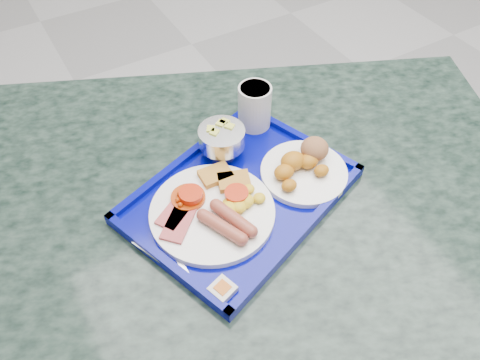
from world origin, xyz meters
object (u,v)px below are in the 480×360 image
object	(u,v)px
fruit_bowl	(222,138)
juice_cup	(255,105)
main_plate	(215,209)
bread_plate	(304,166)
table	(247,238)
tray	(240,195)

from	to	relation	value
fruit_bowl	juice_cup	xyz separation A→B (m)	(0.10, 0.04, 0.01)
main_plate	bread_plate	size ratio (longest dim) A/B	1.35
main_plate	table	bearing A→B (deg)	22.23
table	bread_plate	world-z (taller)	bread_plate
tray	main_plate	distance (m)	0.07
fruit_bowl	juice_cup	distance (m)	0.11
bread_plate	juice_cup	size ratio (longest dim) A/B	1.74
main_plate	juice_cup	bearing A→B (deg)	42.51
main_plate	tray	bearing A→B (deg)	15.33
table	main_plate	size ratio (longest dim) A/B	5.95
table	main_plate	xyz separation A→B (m)	(-0.09, -0.04, 0.22)
main_plate	bread_plate	bearing A→B (deg)	0.48
tray	bread_plate	bearing A→B (deg)	-6.38
table	fruit_bowl	size ratio (longest dim) A/B	14.61
bread_plate	juice_cup	bearing A→B (deg)	93.62
table	main_plate	world-z (taller)	main_plate
table	tray	world-z (taller)	tray
fruit_bowl	juice_cup	world-z (taller)	juice_cup
table	bread_plate	distance (m)	0.25
tray	juice_cup	size ratio (longest dim) A/B	4.99
table	fruit_bowl	xyz separation A→B (m)	(-0.01, 0.10, 0.25)
table	bread_plate	bearing A→B (deg)	-18.23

